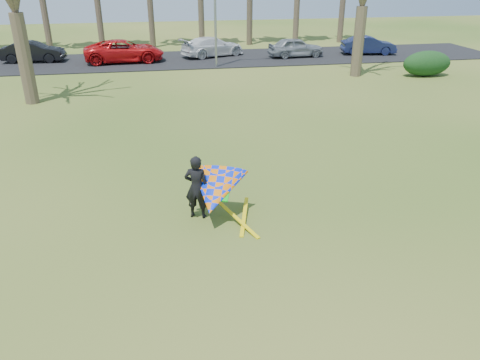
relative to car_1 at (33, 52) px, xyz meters
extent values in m
plane|color=#215111|center=(10.13, -25.85, -0.74)|extent=(100.00, 100.00, 0.00)
cube|color=black|center=(10.13, -0.85, -0.71)|extent=(46.00, 7.00, 0.06)
cylinder|color=brown|center=(2.13, -10.85, 1.36)|extent=(0.64, 0.64, 4.20)
cylinder|color=brown|center=(20.13, -7.85, 1.25)|extent=(0.64, 0.64, 3.99)
cylinder|color=gray|center=(12.13, -3.85, 3.26)|extent=(0.16, 0.16, 8.00)
ellipsoid|color=#133414|center=(24.28, -8.65, 0.01)|extent=(3.01, 1.36, 1.50)
imported|color=black|center=(0.00, 0.00, 0.00)|extent=(4.23, 1.71, 1.37)
imported|color=red|center=(6.16, -1.13, 0.06)|extent=(5.46, 2.77, 1.48)
imported|color=silver|center=(12.37, 0.02, 0.00)|extent=(5.05, 3.55, 1.36)
imported|color=gray|center=(18.26, -1.32, -0.01)|extent=(4.08, 1.93, 1.35)
imported|color=#171F47|center=(23.88, -1.21, -0.03)|extent=(4.12, 1.97, 1.30)
imported|color=black|center=(9.01, -23.61, 0.13)|extent=(0.74, 0.60, 1.75)
cone|color=#0425EA|center=(9.46, -23.86, 0.11)|extent=(2.13, 2.39, 2.02)
cube|color=#0CBF19|center=(9.58, -23.94, 0.06)|extent=(0.62, 0.60, 0.24)
cube|color=yellow|center=(10.01, -24.21, -0.73)|extent=(0.85, 1.66, 0.28)
cube|color=yellow|center=(10.21, -24.01, -0.73)|extent=(0.56, 1.76, 0.22)
camera|label=1|loc=(8.19, -34.68, 5.45)|focal=35.00mm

